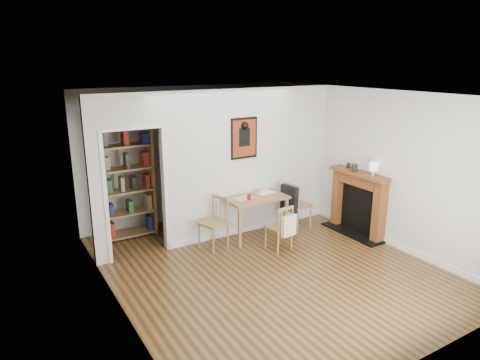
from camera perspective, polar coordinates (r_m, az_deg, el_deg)
ground at (r=6.73m, az=3.64°, el=-11.34°), size 5.20×5.20×0.00m
room_shell at (r=7.39m, az=-1.48°, el=1.94°), size 5.20×5.20×5.20m
dining_table at (r=7.56m, az=1.98°, el=-2.83°), size 1.09×0.69×0.74m
chair_left at (r=7.15m, az=-3.59°, el=-5.79°), size 0.55×0.55×0.88m
chair_right at (r=8.01m, az=7.59°, el=-3.31°), size 0.57×0.51×0.90m
chair_front at (r=7.11m, az=5.27°, el=-6.28°), size 0.44×0.48×0.79m
bookshelf at (r=7.71m, az=-14.76°, el=0.06°), size 0.89×0.36×2.12m
fireplace at (r=8.00m, az=15.52°, el=-2.66°), size 0.45×1.25×1.16m
red_glass at (r=7.35m, az=1.23°, el=-2.25°), size 0.07×0.07×0.09m
orange_fruit at (r=7.70m, az=2.59°, el=-1.46°), size 0.09×0.09×0.09m
placemat at (r=7.45m, az=0.56°, el=-2.39°), size 0.38×0.30×0.00m
notebook at (r=7.74m, az=3.31°, el=-1.65°), size 0.33×0.26×0.02m
mantel_lamp at (r=7.60m, az=17.36°, el=1.66°), size 0.15×0.15×0.23m
ceramic_jar_a at (r=7.82m, az=15.02°, el=1.61°), size 0.11×0.11×0.13m
ceramic_jar_b at (r=8.04m, az=14.24°, el=1.90°), size 0.07×0.07×0.09m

